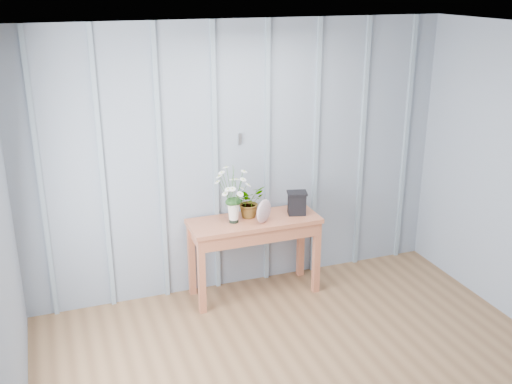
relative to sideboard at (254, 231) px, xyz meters
name	(u,v)px	position (x,y,z in m)	size (l,w,h in m)	color
room_shell	(303,108)	(-0.04, -1.08, 1.35)	(4.00, 4.50, 2.50)	#8692A3
sideboard	(254,231)	(0.00, 0.00, 0.00)	(1.20, 0.45, 0.75)	#A6583B
daisy_vase	(233,189)	(-0.20, -0.01, 0.44)	(0.36, 0.28, 0.51)	black
spider_plant	(249,201)	(-0.02, 0.08, 0.26)	(0.27, 0.23, 0.30)	#153B15
felt_disc_vessel	(264,211)	(0.06, -0.10, 0.22)	(0.22, 0.06, 0.22)	#995D74
carved_box	(297,203)	(0.41, -0.02, 0.23)	(0.21, 0.18, 0.22)	black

